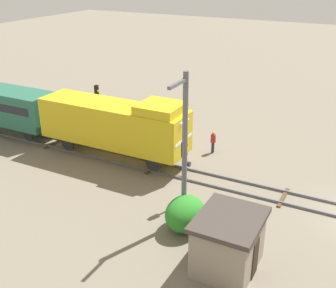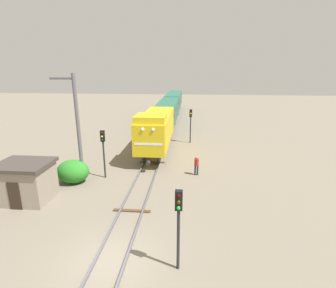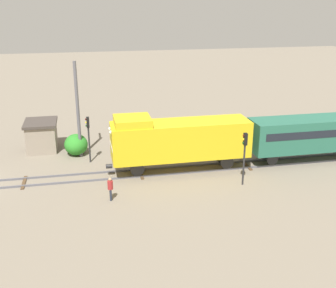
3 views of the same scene
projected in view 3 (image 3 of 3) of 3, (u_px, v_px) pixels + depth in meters
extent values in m
cube|color=#4C3823|center=(24.00, 183.00, 32.29)|extent=(2.40, 0.24, 0.09)
cube|color=#4C3823|center=(141.00, 173.00, 34.00)|extent=(2.40, 0.24, 0.09)
cube|color=#4C3823|center=(246.00, 165.00, 35.72)|extent=(2.40, 0.24, 0.09)
cube|color=gold|center=(181.00, 139.00, 33.76)|extent=(2.90, 11.00, 2.90)
cube|color=gold|center=(132.00, 121.00, 32.44)|extent=(2.75, 2.80, 0.60)
cube|color=gold|center=(112.00, 144.00, 32.70)|extent=(2.84, 0.10, 2.84)
cube|color=white|center=(111.00, 146.00, 32.76)|extent=(2.46, 0.06, 0.20)
sphere|color=white|center=(110.00, 129.00, 32.75)|extent=(0.28, 0.28, 0.28)
sphere|color=white|center=(111.00, 132.00, 31.91)|extent=(0.28, 0.28, 0.28)
cylinder|color=#262628|center=(109.00, 166.00, 33.26)|extent=(0.36, 0.50, 0.36)
cylinder|color=#262628|center=(135.00, 163.00, 34.38)|extent=(0.18, 1.10, 1.10)
cylinder|color=#262628|center=(137.00, 169.00, 33.05)|extent=(0.18, 1.10, 1.10)
cylinder|color=#262628|center=(221.00, 156.00, 35.79)|extent=(0.18, 1.10, 1.10)
cylinder|color=#262628|center=(227.00, 162.00, 34.46)|extent=(0.18, 1.10, 1.10)
cube|color=#26604C|center=(329.00, 132.00, 36.32)|extent=(2.80, 14.00, 2.70)
cube|color=black|center=(329.00, 128.00, 36.21)|extent=(2.84, 12.88, 0.64)
cylinder|color=#262628|center=(265.00, 154.00, 36.57)|extent=(0.16, 0.96, 0.96)
cylinder|color=#262628|center=(272.00, 159.00, 35.24)|extent=(0.16, 0.96, 0.96)
cylinder|color=#262628|center=(89.00, 140.00, 35.75)|extent=(0.14, 0.14, 4.03)
cube|color=black|center=(88.00, 122.00, 35.23)|extent=(0.32, 0.24, 0.90)
sphere|color=#390606|center=(86.00, 119.00, 35.12)|extent=(0.16, 0.16, 0.16)
sphere|color=yellow|center=(86.00, 122.00, 35.21)|extent=(0.16, 0.16, 0.16)
sphere|color=black|center=(86.00, 126.00, 35.30)|extent=(0.16, 0.16, 0.16)
cylinder|color=#262628|center=(244.00, 159.00, 31.40)|extent=(0.14, 0.14, 4.10)
cube|color=black|center=(245.00, 139.00, 30.87)|extent=(0.32, 0.24, 0.90)
sphere|color=#390606|center=(244.00, 136.00, 30.76)|extent=(0.16, 0.16, 0.16)
sphere|color=yellow|center=(244.00, 139.00, 30.85)|extent=(0.16, 0.16, 0.16)
sphere|color=black|center=(243.00, 143.00, 30.94)|extent=(0.16, 0.16, 0.16)
cylinder|color=#262B38|center=(111.00, 194.00, 29.57)|extent=(0.15, 0.15, 0.85)
cylinder|color=#262B38|center=(111.00, 195.00, 29.39)|extent=(0.15, 0.15, 0.85)
cylinder|color=maroon|center=(110.00, 185.00, 29.24)|extent=(0.38, 0.38, 0.62)
sphere|color=tan|center=(110.00, 179.00, 29.10)|extent=(0.23, 0.23, 0.23)
cylinder|color=#595960|center=(78.00, 110.00, 36.35)|extent=(0.28, 0.28, 8.49)
cube|color=#595960|center=(75.00, 64.00, 35.90)|extent=(1.80, 0.16, 0.16)
cube|color=gray|center=(42.00, 137.00, 38.99)|extent=(3.20, 2.60, 2.50)
cube|color=#3F3833|center=(40.00, 123.00, 38.53)|extent=(3.50, 2.90, 0.24)
cube|color=#2D2319|center=(27.00, 141.00, 38.84)|extent=(0.80, 0.06, 1.90)
ellipsoid|color=#2B7F26|center=(76.00, 145.00, 37.94)|extent=(2.55, 2.09, 1.85)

